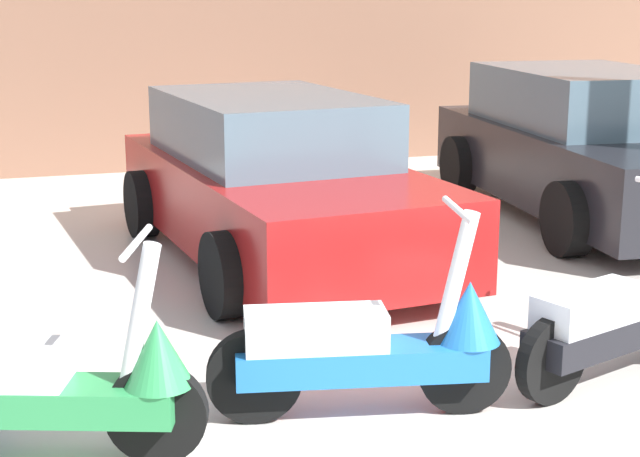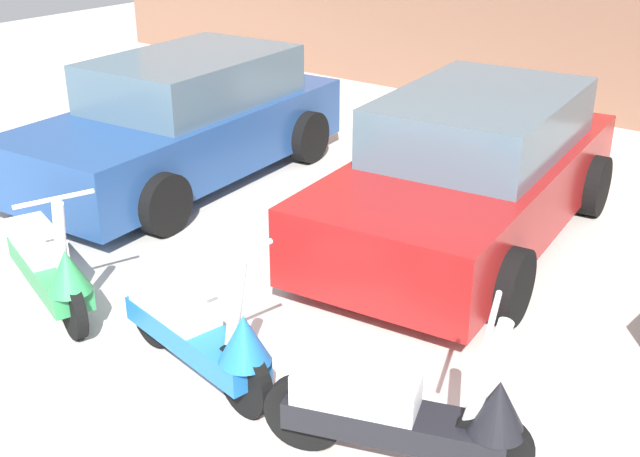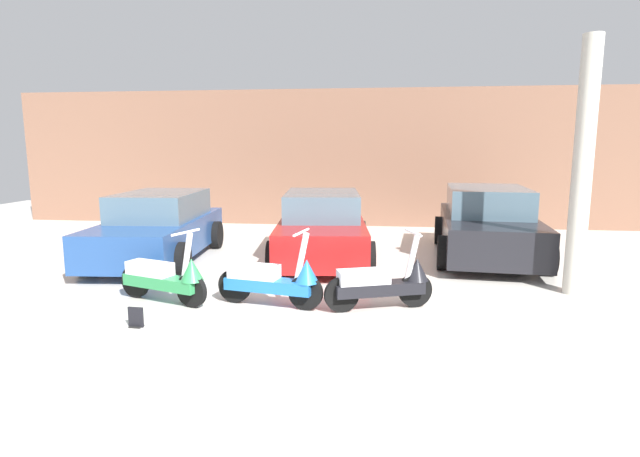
{
  "view_description": "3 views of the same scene",
  "coord_description": "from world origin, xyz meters",
  "px_view_note": "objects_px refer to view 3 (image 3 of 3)",
  "views": [
    {
      "loc": [
        -2.12,
        -3.39,
        2.19
      ],
      "look_at": [
        -0.3,
        2.41,
        0.71
      ],
      "focal_mm": 55.0,
      "sensor_mm": 36.0,
      "label": 1
    },
    {
      "loc": [
        2.99,
        -2.05,
        3.18
      ],
      "look_at": [
        -0.42,
        2.44,
        0.65
      ],
      "focal_mm": 45.0,
      "sensor_mm": 36.0,
      "label": 2
    },
    {
      "loc": [
        1.07,
        -5.66,
        2.27
      ],
      "look_at": [
        0.06,
        2.7,
        0.89
      ],
      "focal_mm": 28.0,
      "sensor_mm": 36.0,
      "label": 3
    }
  ],
  "objects_px": {
    "scooter_front_left": "(166,277)",
    "car_rear_right": "(487,224)",
    "car_rear_center": "(322,227)",
    "scooter_front_right": "(274,280)",
    "support_column_side": "(582,169)",
    "scooter_front_center": "(384,282)",
    "car_rear_left": "(159,228)",
    "placard_near_left_scooter": "(136,318)"
  },
  "relations": [
    {
      "from": "scooter_front_left",
      "to": "car_rear_right",
      "type": "relative_size",
      "value": 0.35
    },
    {
      "from": "car_rear_center",
      "to": "car_rear_right",
      "type": "relative_size",
      "value": 0.95
    },
    {
      "from": "scooter_front_right",
      "to": "support_column_side",
      "type": "xyz_separation_m",
      "value": [
        4.5,
        1.2,
        1.55
      ]
    },
    {
      "from": "scooter_front_center",
      "to": "car_rear_center",
      "type": "distance_m",
      "value": 3.36
    },
    {
      "from": "scooter_front_right",
      "to": "support_column_side",
      "type": "bearing_deg",
      "value": 25.97
    },
    {
      "from": "scooter_front_right",
      "to": "car_rear_center",
      "type": "relative_size",
      "value": 0.39
    },
    {
      "from": "scooter_front_left",
      "to": "car_rear_left",
      "type": "distance_m",
      "value": 3.08
    },
    {
      "from": "car_rear_center",
      "to": "placard_near_left_scooter",
      "type": "bearing_deg",
      "value": -29.88
    },
    {
      "from": "car_rear_center",
      "to": "car_rear_right",
      "type": "xyz_separation_m",
      "value": [
        3.38,
        0.62,
        0.04
      ]
    },
    {
      "from": "car_rear_left",
      "to": "placard_near_left_scooter",
      "type": "distance_m",
      "value": 4.05
    },
    {
      "from": "scooter_front_right",
      "to": "car_rear_right",
      "type": "bearing_deg",
      "value": 56.85
    },
    {
      "from": "car_rear_left",
      "to": "support_column_side",
      "type": "height_order",
      "value": "support_column_side"
    },
    {
      "from": "scooter_front_right",
      "to": "scooter_front_center",
      "type": "relative_size",
      "value": 1.05
    },
    {
      "from": "car_rear_right",
      "to": "support_column_side",
      "type": "bearing_deg",
      "value": 21.98
    },
    {
      "from": "car_rear_left",
      "to": "car_rear_center",
      "type": "height_order",
      "value": "same"
    },
    {
      "from": "scooter_front_left",
      "to": "car_rear_right",
      "type": "height_order",
      "value": "car_rear_right"
    },
    {
      "from": "car_rear_left",
      "to": "placard_near_left_scooter",
      "type": "height_order",
      "value": "car_rear_left"
    },
    {
      "from": "scooter_front_center",
      "to": "car_rear_right",
      "type": "bearing_deg",
      "value": 41.12
    },
    {
      "from": "scooter_front_center",
      "to": "car_rear_left",
      "type": "height_order",
      "value": "car_rear_left"
    },
    {
      "from": "car_rear_center",
      "to": "support_column_side",
      "type": "bearing_deg",
      "value": 58.82
    },
    {
      "from": "scooter_front_left",
      "to": "car_rear_center",
      "type": "relative_size",
      "value": 0.37
    },
    {
      "from": "placard_near_left_scooter",
      "to": "car_rear_center",
      "type": "bearing_deg",
      "value": 65.9
    },
    {
      "from": "placard_near_left_scooter",
      "to": "support_column_side",
      "type": "bearing_deg",
      "value": 20.18
    },
    {
      "from": "car_rear_left",
      "to": "car_rear_center",
      "type": "distance_m",
      "value": 3.31
    },
    {
      "from": "scooter_front_left",
      "to": "scooter_front_right",
      "type": "relative_size",
      "value": 0.95
    },
    {
      "from": "scooter_front_left",
      "to": "placard_near_left_scooter",
      "type": "relative_size",
      "value": 5.83
    },
    {
      "from": "scooter_front_right",
      "to": "car_rear_left",
      "type": "distance_m",
      "value": 4.04
    },
    {
      "from": "scooter_front_left",
      "to": "support_column_side",
      "type": "distance_m",
      "value": 6.42
    },
    {
      "from": "scooter_front_left",
      "to": "car_rear_right",
      "type": "xyz_separation_m",
      "value": [
        5.31,
        3.83,
        0.3
      ]
    },
    {
      "from": "car_rear_right",
      "to": "placard_near_left_scooter",
      "type": "xyz_separation_m",
      "value": [
        -5.27,
        -4.84,
        -0.57
      ]
    },
    {
      "from": "car_rear_right",
      "to": "car_rear_center",
      "type": "bearing_deg",
      "value": -74.67
    },
    {
      "from": "car_rear_right",
      "to": "car_rear_left",
      "type": "bearing_deg",
      "value": -75.91
    },
    {
      "from": "scooter_front_left",
      "to": "car_rear_center",
      "type": "height_order",
      "value": "car_rear_center"
    },
    {
      "from": "car_rear_center",
      "to": "support_column_side",
      "type": "xyz_separation_m",
      "value": [
        4.18,
        -1.99,
        1.3
      ]
    },
    {
      "from": "scooter_front_left",
      "to": "placard_near_left_scooter",
      "type": "distance_m",
      "value": 1.05
    },
    {
      "from": "scooter_front_left",
      "to": "support_column_side",
      "type": "height_order",
      "value": "support_column_side"
    },
    {
      "from": "scooter_front_center",
      "to": "car_rear_left",
      "type": "distance_m",
      "value": 5.25
    },
    {
      "from": "scooter_front_right",
      "to": "placard_near_left_scooter",
      "type": "xyz_separation_m",
      "value": [
        -1.57,
        -1.03,
        -0.28
      ]
    },
    {
      "from": "scooter_front_left",
      "to": "car_rear_center",
      "type": "distance_m",
      "value": 3.75
    },
    {
      "from": "scooter_front_left",
      "to": "scooter_front_right",
      "type": "distance_m",
      "value": 1.61
    },
    {
      "from": "scooter_front_left",
      "to": "scooter_front_center",
      "type": "relative_size",
      "value": 1.0
    },
    {
      "from": "placard_near_left_scooter",
      "to": "scooter_front_left",
      "type": "bearing_deg",
      "value": 92.14
    }
  ]
}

